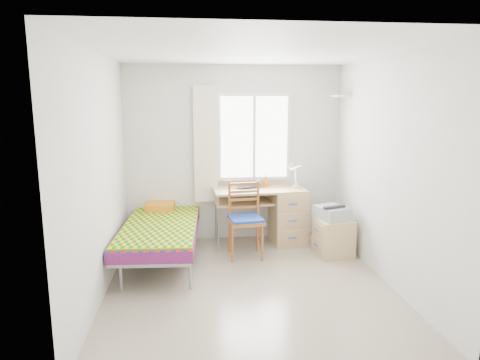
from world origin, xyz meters
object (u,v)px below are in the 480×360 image
bed (161,228)px  printer (332,212)px  chair (246,215)px  cabinet (334,237)px  desk (283,213)px

bed → printer: 2.31m
chair → bed: bearing=174.0°
chair → printer: (1.17, -0.10, 0.03)m
chair → printer: size_ratio=2.01×
bed → cabinet: bearing=0.1°
cabinet → bed: bearing=171.3°
cabinet → printer: size_ratio=0.99×
desk → chair: bearing=-145.7°
desk → cabinet: size_ratio=2.66×
printer → cabinet: bearing=-75.6°
bed → desk: 1.81m
chair → printer: 1.17m
chair → desk: bearing=30.3°
printer → bed: bearing=159.0°
cabinet → printer: bearing=117.6°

